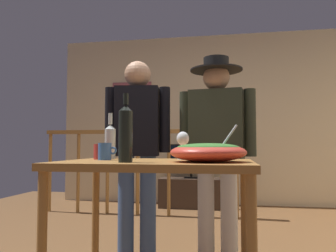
# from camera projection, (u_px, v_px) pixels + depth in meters

# --- Properties ---
(back_wall) EXTENTS (5.02, 0.10, 2.60)m
(back_wall) POSITION_uv_depth(u_px,v_px,m) (220.00, 119.00, 5.25)
(back_wall) COLOR beige
(back_wall) RESTS_ON ground_plane
(framed_picture) EXTENTS (0.64, 0.03, 0.48)m
(framed_picture) POSITION_uv_depth(u_px,v_px,m) (132.00, 97.00, 5.46)
(framed_picture) COLOR #9A4C55
(stair_railing) EXTENTS (2.55, 0.10, 1.14)m
(stair_railing) POSITION_uv_depth(u_px,v_px,m) (169.00, 162.00, 4.35)
(stair_railing) COLOR #9E6B33
(stair_railing) RESTS_ON ground_plane
(tv_console) EXTENTS (0.90, 0.40, 0.41)m
(tv_console) POSITION_uv_depth(u_px,v_px,m) (191.00, 193.00, 4.91)
(tv_console) COLOR #38281E
(tv_console) RESTS_ON ground_plane
(flat_screen_tv) EXTENTS (0.64, 0.12, 0.49)m
(flat_screen_tv) POSITION_uv_depth(u_px,v_px,m) (191.00, 158.00, 4.91)
(flat_screen_tv) COLOR black
(flat_screen_tv) RESTS_ON tv_console
(serving_table) EXTENTS (1.10, 0.78, 0.79)m
(serving_table) POSITION_uv_depth(u_px,v_px,m) (157.00, 176.00, 1.98)
(serving_table) COLOR #9E6B33
(serving_table) RESTS_ON ground_plane
(salad_bowl) EXTENTS (0.41, 0.41, 0.21)m
(salad_bowl) POSITION_uv_depth(u_px,v_px,m) (208.00, 151.00, 1.85)
(salad_bowl) COLOR #CC3D2D
(salad_bowl) RESTS_ON serving_table
(wine_glass) EXTENTS (0.08, 0.08, 0.18)m
(wine_glass) POSITION_uv_depth(u_px,v_px,m) (183.00, 140.00, 2.15)
(wine_glass) COLOR silver
(wine_glass) RESTS_ON serving_table
(wine_bottle_clear) EXTENTS (0.07, 0.07, 0.31)m
(wine_bottle_clear) POSITION_uv_depth(u_px,v_px,m) (110.00, 140.00, 2.34)
(wine_bottle_clear) COLOR silver
(wine_bottle_clear) RESTS_ON serving_table
(wine_bottle_dark) EXTENTS (0.07, 0.07, 0.36)m
(wine_bottle_dark) POSITION_uv_depth(u_px,v_px,m) (126.00, 132.00, 1.80)
(wine_bottle_dark) COLOR black
(wine_bottle_dark) RESTS_ON serving_table
(mug_blue) EXTENTS (0.12, 0.08, 0.11)m
(mug_blue) POSITION_uv_depth(u_px,v_px,m) (105.00, 151.00, 2.10)
(mug_blue) COLOR #3866B2
(mug_blue) RESTS_ON serving_table
(mug_red) EXTENTS (0.11, 0.08, 0.10)m
(mug_red) POSITION_uv_depth(u_px,v_px,m) (100.00, 152.00, 2.21)
(mug_red) COLOR #B7332D
(mug_red) RESTS_ON serving_table
(person_standing_left) EXTENTS (0.54, 0.26, 1.58)m
(person_standing_left) POSITION_uv_depth(u_px,v_px,m) (137.00, 141.00, 2.79)
(person_standing_left) COLOR #3D5684
(person_standing_left) RESTS_ON ground_plane
(person_standing_right) EXTENTS (0.60, 0.41, 1.58)m
(person_standing_right) POSITION_uv_depth(u_px,v_px,m) (217.00, 138.00, 2.68)
(person_standing_right) COLOR beige
(person_standing_right) RESTS_ON ground_plane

